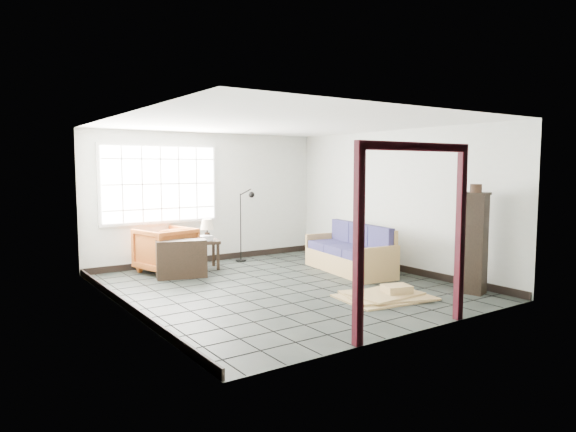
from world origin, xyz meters
TOP-DOWN VIEW (x-y plane):
  - ground at (0.00, 0.00)m, footprint 5.50×5.50m
  - room_shell at (0.00, 0.03)m, footprint 5.02×5.52m
  - window_panel at (-1.00, 2.70)m, footprint 2.32×0.08m
  - doorway_trim at (0.00, -2.70)m, footprint 1.80×0.08m
  - futon_sofa at (1.73, 0.30)m, footprint 1.02×2.07m
  - armchair at (-1.12, 2.19)m, footprint 1.06×1.02m
  - side_table at (-0.38, 2.08)m, footprint 0.60×0.60m
  - table_lamp at (-0.31, 2.12)m, footprint 0.33×0.33m
  - projector at (-0.43, 2.03)m, footprint 0.32×0.28m
  - floor_lamp at (0.67, 2.35)m, footprint 0.39×0.28m
  - console_shelf at (-1.07, 1.58)m, footprint 0.91×0.55m
  - tall_shelf at (2.15, -1.96)m, footprint 0.43×0.50m
  - pot at (2.08, -2.03)m, footprint 0.19×0.19m
  - open_box at (1.79, -0.18)m, footprint 0.79×0.43m
  - cardboard_pile at (0.85, -1.45)m, footprint 1.42×1.17m

SIDE VIEW (x-z plane):
  - ground at x=0.00m, z-range 0.00..0.00m
  - cardboard_pile at x=0.85m, z-range -0.05..0.15m
  - open_box at x=1.79m, z-range -0.06..0.37m
  - futon_sofa at x=1.73m, z-range -0.12..0.76m
  - console_shelf at x=-1.07m, z-range 0.00..0.66m
  - side_table at x=-0.38m, z-range 0.18..0.72m
  - armchair at x=-1.12m, z-range 0.00..0.91m
  - projector at x=-0.43m, z-range 0.54..0.64m
  - tall_shelf at x=2.15m, z-range 0.01..1.56m
  - floor_lamp at x=0.67m, z-range 0.05..1.53m
  - table_lamp at x=-0.31m, z-range 0.62..1.01m
  - doorway_trim at x=0.00m, z-range 0.28..2.48m
  - window_panel at x=-1.00m, z-range 0.84..2.36m
  - pot at x=2.08m, z-range 1.54..1.67m
  - room_shell at x=0.00m, z-range 0.37..2.98m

